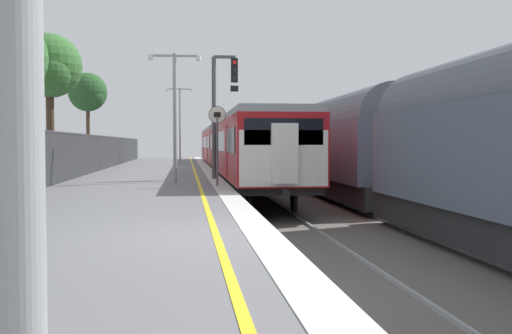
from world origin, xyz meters
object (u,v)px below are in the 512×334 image
at_px(commuter_train_at_platform, 232,147).
at_px(signal_gantry, 220,102).
at_px(platform_lamp_far, 180,119).
at_px(background_tree_right, 5,59).
at_px(platform_lamp_mid, 175,105).
at_px(background_tree_back, 89,93).
at_px(speed_limit_sign, 217,135).
at_px(background_tree_left, 50,68).
at_px(freight_train_adjacent_track, 343,144).

height_order(commuter_train_at_platform, signal_gantry, signal_gantry).
relative_size(commuter_train_at_platform, signal_gantry, 7.82).
bearing_deg(commuter_train_at_platform, platform_lamp_far, 115.12).
bearing_deg(signal_gantry, background_tree_right, 178.36).
bearing_deg(signal_gantry, platform_lamp_mid, -133.57).
height_order(platform_lamp_mid, background_tree_right, background_tree_right).
bearing_deg(signal_gantry, background_tree_back, 110.66).
xyz_separation_m(commuter_train_at_platform, speed_limit_sign, (-1.85, -16.91, 0.48)).
relative_size(commuter_train_at_platform, background_tree_right, 6.01).
height_order(speed_limit_sign, background_tree_right, background_tree_right).
height_order(speed_limit_sign, background_tree_left, background_tree_left).
bearing_deg(speed_limit_sign, signal_gantry, 85.22).
height_order(commuter_train_at_platform, platform_lamp_mid, platform_lamp_mid).
xyz_separation_m(platform_lamp_far, background_tree_left, (-5.92, -15.27, 1.72)).
height_order(signal_gantry, background_tree_left, background_tree_left).
bearing_deg(commuter_train_at_platform, platform_lamp_mid, -102.95).
relative_size(freight_train_adjacent_track, background_tree_left, 6.63).
height_order(platform_lamp_mid, background_tree_back, background_tree_back).
bearing_deg(platform_lamp_far, background_tree_back, 148.25).
xyz_separation_m(freight_train_adjacent_track, background_tree_right, (-14.08, -0.73, 3.39)).
distance_m(signal_gantry, background_tree_back, 25.80).
relative_size(signal_gantry, speed_limit_sign, 1.86).
bearing_deg(platform_lamp_far, platform_lamp_mid, -90.00).
height_order(commuter_train_at_platform, platform_lamp_far, platform_lamp_far).
height_order(background_tree_left, background_tree_right, background_tree_left).
distance_m(platform_lamp_mid, background_tree_left, 8.85).
xyz_separation_m(platform_lamp_mid, background_tree_right, (-6.76, 2.18, 1.91)).
bearing_deg(freight_train_adjacent_track, background_tree_right, -177.03).
distance_m(background_tree_left, background_tree_back, 19.79).
relative_size(commuter_train_at_platform, background_tree_left, 6.00).
xyz_separation_m(freight_train_adjacent_track, platform_lamp_mid, (-7.32, -2.91, 1.48)).
bearing_deg(speed_limit_sign, platform_lamp_mid, 120.80).
distance_m(freight_train_adjacent_track, background_tree_left, 14.11).
relative_size(signal_gantry, background_tree_left, 0.77).
xyz_separation_m(freight_train_adjacent_track, platform_lamp_far, (-7.32, 18.60, 1.84)).
height_order(platform_lamp_far, background_tree_right, background_tree_right).
bearing_deg(background_tree_back, platform_lamp_mid, -74.45).
xyz_separation_m(background_tree_right, background_tree_back, (-0.47, 23.81, 0.60)).
bearing_deg(commuter_train_at_platform, speed_limit_sign, -96.23).
bearing_deg(background_tree_back, speed_limit_sign, -73.00).
bearing_deg(freight_train_adjacent_track, commuter_train_at_platform, 109.16).
distance_m(freight_train_adjacent_track, background_tree_right, 14.50).
height_order(background_tree_left, background_tree_back, background_tree_back).
bearing_deg(background_tree_left, platform_lamp_mid, -46.54).
distance_m(commuter_train_at_platform, speed_limit_sign, 17.01).
relative_size(freight_train_adjacent_track, signal_gantry, 8.65).
distance_m(speed_limit_sign, platform_lamp_mid, 3.11).
xyz_separation_m(platform_lamp_far, background_tree_back, (-7.23, 4.47, 2.15)).
height_order(commuter_train_at_platform, background_tree_left, background_tree_left).
relative_size(platform_lamp_mid, background_tree_right, 0.73).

